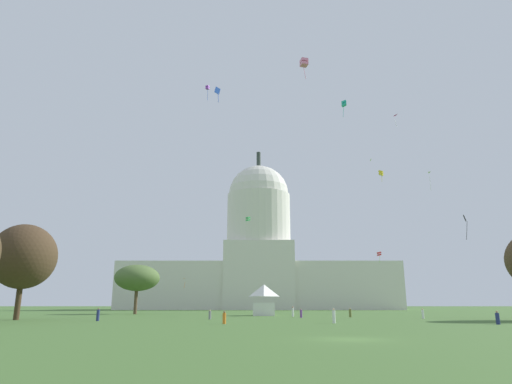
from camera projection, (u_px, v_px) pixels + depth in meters
The scene contains 26 objects.
ground_plane at pixel (347, 339), 29.42m from camera, with size 800.00×800.00×0.00m, color #42662D.
capitol_building at pixel (257, 259), 184.14m from camera, with size 111.31×28.27×66.96m.
event_tent at pixel (262, 299), 89.47m from camera, with size 4.65×6.07×6.10m.
tree_west_far at pixel (135, 278), 102.87m from camera, with size 14.11×14.23×11.13m.
tree_west_near at pixel (21, 256), 66.75m from camera, with size 9.73×10.07×14.07m.
person_grey_near_tent at pixel (208, 315), 67.21m from camera, with size 0.53×0.53×1.44m.
person_white_back_right at pixel (291, 312), 82.25m from camera, with size 0.49×0.49×1.81m.
person_white_front_center at pixel (332, 316), 54.19m from camera, with size 0.38×0.38×1.76m.
person_orange_edge_east at pixel (222, 318), 52.04m from camera, with size 0.55×0.55×1.49m.
person_navy_near_tree_west at pixel (495, 318), 50.83m from camera, with size 0.61×0.61×1.52m.
person_olive_back_left at pixel (348, 313), 78.02m from camera, with size 0.59×0.59×1.54m.
person_white_front_left at pixel (420, 314), 70.78m from camera, with size 0.48×0.48×1.56m.
person_purple_edge_west at pixel (299, 313), 75.58m from camera, with size 0.47×0.47×1.52m.
person_navy_deep_crowd at pixel (95, 315), 60.89m from camera, with size 0.47×0.47×1.72m.
kite_red_low at pixel (377, 254), 127.60m from camera, with size 1.22×1.17×3.11m.
kite_blue_mid at pixel (216, 91), 63.82m from camera, with size 0.85×0.74×2.29m.
kite_pink_high at pixel (302, 63), 71.04m from camera, with size 1.35×1.37×3.50m.
kite_yellow_mid at pixel (379, 173), 101.51m from camera, with size 1.28×1.24×2.72m.
kite_lime_high at pixel (368, 160), 141.91m from camera, with size 0.35×0.79×0.84m.
kite_turquoise_high at pixel (342, 104), 102.91m from camera, with size 1.27×1.19×4.02m.
kite_magenta_high at pixel (392, 117), 130.12m from camera, with size 1.06×1.76×3.41m.
kite_orange_low at pixel (183, 280), 156.73m from camera, with size 0.99×1.47×3.07m.
kite_green_mid at pixel (246, 219), 136.66m from camera, with size 1.53×1.52×1.39m.
kite_violet_high at pixel (206, 88), 103.76m from camera, with size 0.95×0.95×3.64m.
kite_black_low at pixel (463, 221), 81.92m from camera, with size 0.61×0.90×4.63m.
kite_white_mid at pixel (429, 175), 101.14m from camera, with size 1.11×1.47×4.25m.
Camera 1 is at (-6.18, -30.88, 2.30)m, focal length 31.20 mm.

